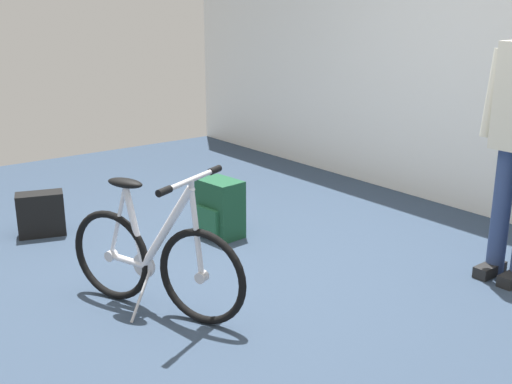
# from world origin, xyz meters

# --- Properties ---
(ground_plane) EXTENTS (7.61, 7.61, 0.00)m
(ground_plane) POSITION_xyz_m (0.00, 0.00, 0.00)
(ground_plane) COLOR #2D3D51
(back_wall) EXTENTS (7.61, 0.10, 2.96)m
(back_wall) POSITION_xyz_m (0.00, 2.33, 1.48)
(back_wall) COLOR white
(back_wall) RESTS_ON ground_plane
(folding_bike_foreground) EXTENTS (1.04, 0.60, 0.79)m
(folding_bike_foreground) POSITION_xyz_m (-0.02, -0.54, 0.31)
(folding_bike_foreground) COLOR black
(folding_bike_foreground) RESTS_ON ground_plane
(backpack_on_floor) EXTENTS (0.27, 0.36, 0.32)m
(backpack_on_floor) POSITION_xyz_m (-1.55, -0.62, 0.16)
(backpack_on_floor) COLOR black
(backpack_on_floor) RESTS_ON ground_plane
(handbag_on_floor) EXTENTS (0.33, 0.27, 0.42)m
(handbag_on_floor) POSITION_xyz_m (-0.74, 0.38, 0.21)
(handbag_on_floor) COLOR #19472D
(handbag_on_floor) RESTS_ON ground_plane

